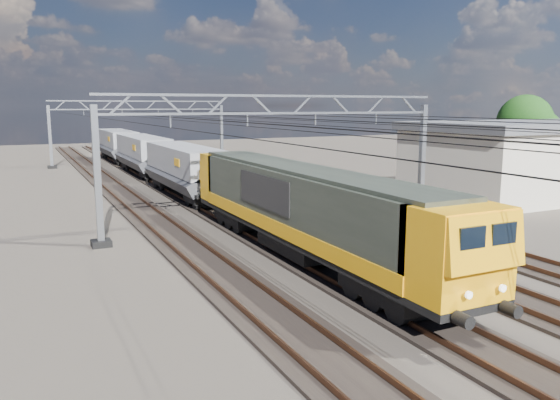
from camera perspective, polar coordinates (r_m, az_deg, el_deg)
name	(u,v)px	position (r m, az deg, el deg)	size (l,w,h in m)	color
ground	(319,244)	(26.36, 4.08, -4.56)	(160.00, 160.00, 0.00)	black
track_outer_west	(199,257)	(24.02, -8.50, -5.91)	(2.60, 140.00, 0.30)	black
track_loco	(282,247)	(25.44, 0.16, -4.90)	(2.60, 140.00, 0.30)	black
track_inner_east	(354,238)	(27.37, 7.73, -3.93)	(2.60, 140.00, 0.30)	black
track_outer_east	(418,230)	(29.72, 14.18, -3.05)	(2.60, 140.00, 0.30)	black
catenary_gantry_mid	(282,156)	(29.19, 0.25, 4.65)	(19.90, 0.90, 7.11)	#8E949B
catenary_gantry_far	(141,130)	(63.47, -14.30, 7.14)	(19.90, 0.90, 7.11)	#8E949B
overhead_wires	(253,119)	(32.72, -2.86, 8.43)	(12.03, 140.00, 0.53)	black
locomotive	(302,206)	(23.20, 2.33, -0.64)	(2.76, 21.10, 3.62)	black
hopper_wagon_lead	(185,167)	(39.55, -9.87, 3.42)	(3.38, 13.00, 3.25)	black
hopper_wagon_mid	(143,152)	(53.29, -14.12, 4.89)	(3.38, 13.00, 3.25)	black
hopper_wagon_third	(117,143)	(67.22, -16.62, 5.74)	(3.38, 13.00, 3.25)	black
industrial_shed	(536,158)	(44.88, 25.20, 4.01)	(18.60, 10.60, 5.40)	beige
tree_far	(529,124)	(56.12, 24.58, 7.19)	(5.53, 5.13, 7.58)	#3D271B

